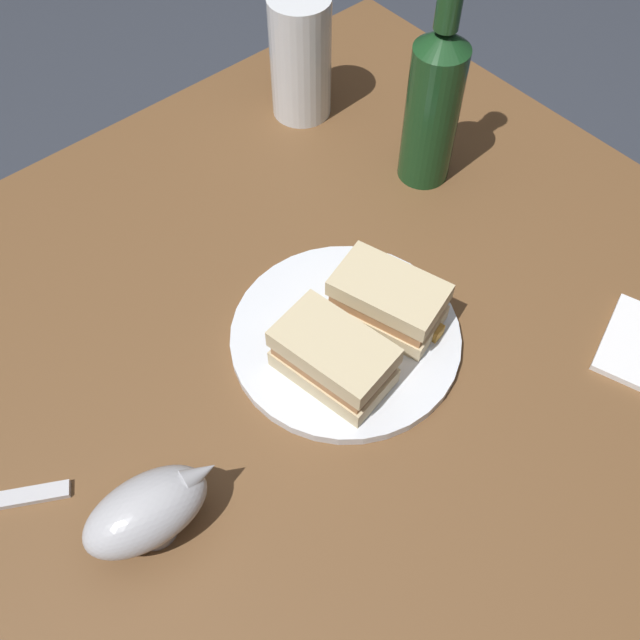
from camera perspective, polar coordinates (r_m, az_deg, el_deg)
ground_plane at (r=1.42m, az=-1.16°, el=-17.36°), size 6.00×6.00×0.00m
dining_table at (r=1.08m, az=-1.49°, el=-11.62°), size 1.03×0.87×0.72m
plate at (r=0.76m, az=2.09°, el=-1.39°), size 0.25×0.25×0.01m
sandwich_half_left at (r=0.70m, az=1.12°, el=-3.09°), size 0.09×0.13×0.06m
sandwich_half_right at (r=0.74m, az=5.60°, el=1.62°), size 0.10×0.13×0.06m
potato_wedge_front at (r=0.76m, az=8.22°, el=-0.20°), size 0.03×0.05×0.02m
potato_wedge_middle at (r=0.76m, az=7.88°, el=0.23°), size 0.05×0.03×0.02m
potato_wedge_back at (r=0.72m, az=3.60°, el=-3.95°), size 0.04×0.06×0.02m
pint_glass at (r=0.98m, az=-1.59°, el=20.26°), size 0.08×0.08×0.17m
gravy_boat at (r=0.65m, az=-13.92°, el=-14.93°), size 0.13×0.08×0.07m
cider_bottle at (r=0.87m, az=9.31°, el=17.27°), size 0.07×0.07×0.28m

